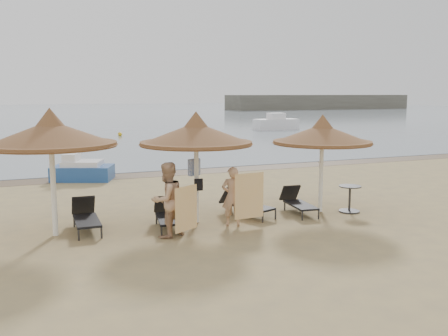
# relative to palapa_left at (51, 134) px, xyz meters

# --- Properties ---
(ground) EXTENTS (160.00, 160.00, 0.00)m
(ground) POSITION_rel_palapa_left_xyz_m (3.19, -1.37, -2.41)
(ground) COLOR tan
(ground) RESTS_ON ground
(sea) EXTENTS (200.00, 140.00, 0.03)m
(sea) POSITION_rel_palapa_left_xyz_m (3.19, 78.63, -2.39)
(sea) COLOR slate
(sea) RESTS_ON ground
(wet_sand_strip) EXTENTS (200.00, 1.60, 0.01)m
(wet_sand_strip) POSITION_rel_palapa_left_xyz_m (3.19, 8.03, -2.40)
(wet_sand_strip) COLOR brown
(wet_sand_strip) RESTS_ON ground
(palapa_left) EXTENTS (3.05, 3.05, 3.02)m
(palapa_left) POSITION_rel_palapa_left_xyz_m (0.00, 0.00, 0.00)
(palapa_left) COLOR white
(palapa_left) RESTS_ON ground
(palapa_center) EXTENTS (2.92, 2.92, 2.90)m
(palapa_center) POSITION_rel_palapa_left_xyz_m (3.51, -0.12, -0.10)
(palapa_center) COLOR white
(palapa_center) RESTS_ON ground
(palapa_right) EXTENTS (2.79, 2.79, 2.77)m
(palapa_right) POSITION_rel_palapa_left_xyz_m (7.17, -0.31, -0.20)
(palapa_right) COLOR white
(palapa_right) RESTS_ON ground
(lounger_far_left) EXTENTS (0.60, 1.72, 0.76)m
(lounger_far_left) POSITION_rel_palapa_left_xyz_m (0.74, 0.25, -2.06)
(lounger_far_left) COLOR #2D2D2E
(lounger_far_left) RESTS_ON ground
(lounger_near_left) EXTENTS (0.77, 1.67, 0.72)m
(lounger_near_left) POSITION_rel_palapa_left_xyz_m (2.67, -0.27, -2.08)
(lounger_near_left) COLOR #2D2D2E
(lounger_near_left) RESTS_ON ground
(lounger_near_right) EXTENTS (1.13, 1.78, 0.76)m
(lounger_near_right) POSITION_rel_palapa_left_xyz_m (5.00, 0.14, -2.06)
(lounger_near_right) COLOR #2D2D2E
(lounger_near_right) RESTS_ON ground
(lounger_far_right) EXTENTS (0.70, 1.64, 0.71)m
(lounger_far_right) POSITION_rel_palapa_left_xyz_m (6.50, -0.17, -2.09)
(lounger_far_right) COLOR #2D2D2E
(lounger_far_right) RESTS_ON ground
(side_table) EXTENTS (0.63, 0.63, 0.76)m
(side_table) POSITION_rel_palapa_left_xyz_m (7.91, -0.67, -2.05)
(side_table) COLOR #2D2D2E
(side_table) RESTS_ON ground
(person_left) EXTENTS (1.12, 0.96, 2.05)m
(person_left) POSITION_rel_palapa_left_xyz_m (2.44, -1.12, -1.38)
(person_left) COLOR tan
(person_left) RESTS_ON ground
(person_right) EXTENTS (0.95, 0.78, 1.77)m
(person_right) POSITION_rel_palapa_left_xyz_m (4.24, -0.78, -1.52)
(person_right) COLOR tan
(person_right) RESTS_ON ground
(towel_left) EXTENTS (0.66, 0.39, 1.05)m
(towel_left) POSITION_rel_palapa_left_xyz_m (2.79, -1.47, -1.68)
(towel_left) COLOR orange
(towel_left) RESTS_ON ground
(towel_right) EXTENTS (0.82, 0.08, 1.15)m
(towel_right) POSITION_rel_palapa_left_xyz_m (4.59, -1.03, -1.61)
(towel_right) COLOR orange
(towel_right) RESTS_ON ground
(bag_patterned) EXTENTS (0.36, 0.25, 0.44)m
(bag_patterned) POSITION_rel_palapa_left_xyz_m (3.51, 0.06, -0.97)
(bag_patterned) COLOR white
(bag_patterned) RESTS_ON ground
(bag_dark) EXTENTS (0.22, 0.08, 0.30)m
(bag_dark) POSITION_rel_palapa_left_xyz_m (3.51, -0.28, -1.38)
(bag_dark) COLOR black
(bag_dark) RESTS_ON ground
(pedal_boat) EXTENTS (2.57, 2.06, 1.04)m
(pedal_boat) POSITION_rel_palapa_left_xyz_m (1.48, 7.65, -2.02)
(pedal_boat) COLOR #224C92
(pedal_boat) RESTS_ON ground
(buoy_mid) EXTENTS (0.32, 0.32, 0.32)m
(buoy_mid) POSITION_rel_palapa_left_xyz_m (6.59, 27.20, -2.24)
(buoy_mid) COLOR gold
(buoy_mid) RESTS_ON ground
(buoy_right) EXTENTS (0.36, 0.36, 0.36)m
(buoy_right) POSITION_rel_palapa_left_xyz_m (17.55, 19.06, -2.22)
(buoy_right) COLOR gold
(buoy_right) RESTS_ON ground
(buoy_extra) EXTENTS (0.38, 0.38, 0.38)m
(buoy_extra) POSITION_rel_palapa_left_xyz_m (0.46, 29.96, -2.21)
(buoy_extra) COLOR gold
(buoy_extra) RESTS_ON ground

